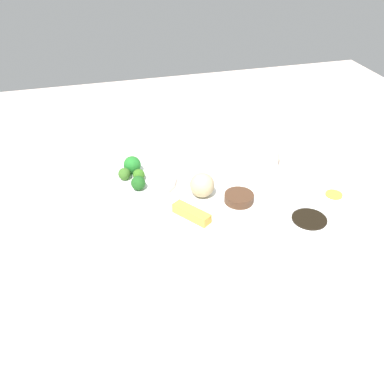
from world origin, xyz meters
name	(u,v)px	position (x,y,z in m)	size (l,w,h in m)	color
tabletop	(221,214)	(0.00, 0.00, 0.01)	(2.20, 2.20, 0.02)	beige
main_plate	(216,211)	(0.02, 0.01, 0.03)	(0.29, 0.29, 0.02)	white
rice_scoop	(202,185)	(0.04, -0.07, 0.07)	(0.07, 0.07, 0.07)	tan
spring_roll	(192,213)	(0.09, 0.02, 0.05)	(0.11, 0.03, 0.03)	gold
crab_rangoon_wonton	(231,222)	(0.00, 0.08, 0.04)	(0.08, 0.07, 0.01)	beige
stir_fry_heap	(239,198)	(-0.06, -0.01, 0.05)	(0.08, 0.08, 0.02)	#4B301F
broccoli_plate	(139,181)	(0.20, -0.20, 0.03)	(0.23, 0.23, 0.01)	white
broccoli_floret_0	(138,183)	(0.21, -0.15, 0.06)	(0.04, 0.04, 0.04)	#1E581D
broccoli_floret_1	(139,175)	(0.20, -0.20, 0.05)	(0.04, 0.04, 0.04)	#37701E
broccoli_floret_2	(124,174)	(0.24, -0.21, 0.05)	(0.04, 0.04, 0.04)	#386622
broccoli_floret_3	(132,165)	(0.21, -0.25, 0.06)	(0.05, 0.05, 0.05)	#227428
soy_sauce_bowl	(308,226)	(-0.19, 0.14, 0.04)	(0.11, 0.11, 0.04)	white
soy_sauce_bowl_liquid	(309,219)	(-0.19, 0.14, 0.06)	(0.09, 0.09, 0.00)	black
sauce_ramekin_hot_mustard	(333,199)	(-0.32, 0.04, 0.03)	(0.06, 0.06, 0.03)	white
sauce_ramekin_hot_mustard_liquid	(334,195)	(-0.32, 0.04, 0.05)	(0.05, 0.05, 0.00)	yellow
teacup	(269,157)	(-0.23, -0.20, 0.05)	(0.06, 0.06, 0.06)	white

